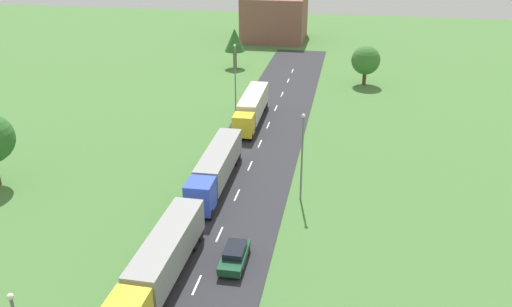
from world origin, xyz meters
name	(u,v)px	position (x,y,z in m)	size (l,w,h in m)	color
road	(221,231)	(0.00, 24.50, 0.03)	(10.00, 140.00, 0.06)	#2B2B30
lane_marking_centre	(209,257)	(0.00, 20.50, 0.07)	(0.16, 119.22, 0.01)	white
truck_lead	(162,260)	(-2.54, 16.65, 2.10)	(2.71, 14.18, 3.51)	yellow
truck_second	(216,167)	(-2.55, 32.98, 2.07)	(2.65, 14.81, 3.41)	blue
truck_third	(252,107)	(-2.38, 51.83, 2.13)	(2.72, 14.11, 3.61)	yellow
car_second	(234,255)	(2.23, 19.97, 0.84)	(1.89, 4.44, 1.48)	#19472D
lamppost_second	(302,153)	(6.28, 31.56, 4.93)	(0.36, 0.36, 8.89)	slate
lamppost_third	(235,73)	(-5.91, 57.83, 5.03)	(0.36, 0.36, 9.09)	slate
tree_oak	(235,40)	(-10.62, 78.95, 5.00)	(3.67, 3.67, 7.09)	#513823
tree_birch	(366,60)	(12.49, 72.23, 4.07)	(4.63, 4.63, 6.41)	#513823
distant_building	(275,18)	(-7.18, 104.69, 4.69)	(13.36, 13.72, 9.37)	brown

